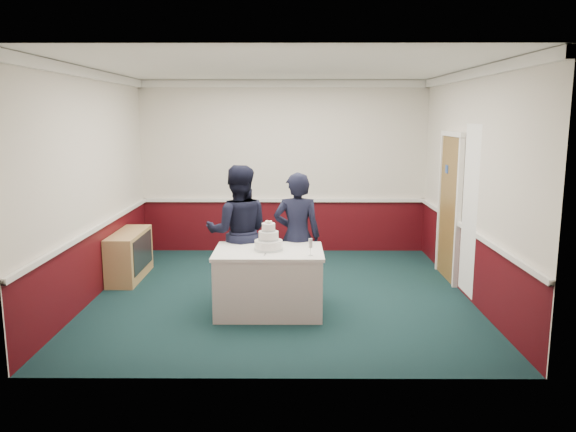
{
  "coord_description": "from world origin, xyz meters",
  "views": [
    {
      "loc": [
        0.13,
        -7.35,
        2.41
      ],
      "look_at": [
        0.09,
        -0.1,
        1.1
      ],
      "focal_mm": 35.0,
      "sensor_mm": 36.0,
      "label": 1
    }
  ],
  "objects_px": {
    "cake_table": "(269,281)",
    "cake_knife": "(265,254)",
    "wedding_cake": "(269,241)",
    "person_man": "(238,232)",
    "person_woman": "(297,236)",
    "sideboard": "(130,255)",
    "champagne_flute": "(311,244)"
  },
  "relations": [
    {
      "from": "sideboard",
      "to": "person_man",
      "type": "relative_size",
      "value": 0.68
    },
    {
      "from": "wedding_cake",
      "to": "sideboard",
      "type": "bearing_deg",
      "value": 145.67
    },
    {
      "from": "sideboard",
      "to": "wedding_cake",
      "type": "xyz_separation_m",
      "value": [
        2.13,
        -1.46,
        0.55
      ]
    },
    {
      "from": "person_man",
      "to": "person_woman",
      "type": "height_order",
      "value": "person_man"
    },
    {
      "from": "cake_knife",
      "to": "person_woman",
      "type": "bearing_deg",
      "value": 68.6
    },
    {
      "from": "person_man",
      "to": "cake_knife",
      "type": "bearing_deg",
      "value": 112.93
    },
    {
      "from": "cake_knife",
      "to": "wedding_cake",
      "type": "bearing_deg",
      "value": 87.63
    },
    {
      "from": "wedding_cake",
      "to": "person_man",
      "type": "bearing_deg",
      "value": 125.13
    },
    {
      "from": "person_woman",
      "to": "person_man",
      "type": "bearing_deg",
      "value": -3.89
    },
    {
      "from": "cake_table",
      "to": "person_man",
      "type": "height_order",
      "value": "person_man"
    },
    {
      "from": "sideboard",
      "to": "cake_table",
      "type": "xyz_separation_m",
      "value": [
        2.13,
        -1.46,
        0.05
      ]
    },
    {
      "from": "champagne_flute",
      "to": "cake_table",
      "type": "bearing_deg",
      "value": 150.75
    },
    {
      "from": "cake_table",
      "to": "cake_knife",
      "type": "height_order",
      "value": "cake_knife"
    },
    {
      "from": "sideboard",
      "to": "cake_table",
      "type": "relative_size",
      "value": 0.91
    },
    {
      "from": "sideboard",
      "to": "person_woman",
      "type": "relative_size",
      "value": 0.71
    },
    {
      "from": "person_man",
      "to": "sideboard",
      "type": "bearing_deg",
      "value": -29.76
    },
    {
      "from": "champagne_flute",
      "to": "sideboard",
      "type": "bearing_deg",
      "value": 146.59
    },
    {
      "from": "sideboard",
      "to": "person_woman",
      "type": "bearing_deg",
      "value": -20.43
    },
    {
      "from": "cake_table",
      "to": "person_man",
      "type": "relative_size",
      "value": 0.75
    },
    {
      "from": "cake_table",
      "to": "cake_knife",
      "type": "relative_size",
      "value": 6.0
    },
    {
      "from": "cake_table",
      "to": "person_man",
      "type": "bearing_deg",
      "value": 125.13
    },
    {
      "from": "cake_knife",
      "to": "champagne_flute",
      "type": "xyz_separation_m",
      "value": [
        0.53,
        -0.08,
        0.14
      ]
    },
    {
      "from": "sideboard",
      "to": "person_woman",
      "type": "distance_m",
      "value": 2.7
    },
    {
      "from": "cake_knife",
      "to": "champagne_flute",
      "type": "distance_m",
      "value": 0.55
    },
    {
      "from": "sideboard",
      "to": "champagne_flute",
      "type": "xyz_separation_m",
      "value": [
        2.63,
        -1.74,
        0.58
      ]
    },
    {
      "from": "wedding_cake",
      "to": "cake_knife",
      "type": "relative_size",
      "value": 1.65
    },
    {
      "from": "champagne_flute",
      "to": "person_woman",
      "type": "bearing_deg",
      "value": 100.35
    },
    {
      "from": "wedding_cake",
      "to": "champagne_flute",
      "type": "relative_size",
      "value": 1.78
    },
    {
      "from": "wedding_cake",
      "to": "cake_knife",
      "type": "bearing_deg",
      "value": -98.53
    },
    {
      "from": "person_woman",
      "to": "cake_knife",
      "type": "bearing_deg",
      "value": 63.91
    },
    {
      "from": "sideboard",
      "to": "champagne_flute",
      "type": "distance_m",
      "value": 3.21
    },
    {
      "from": "person_woman",
      "to": "wedding_cake",
      "type": "bearing_deg",
      "value": 57.97
    }
  ]
}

